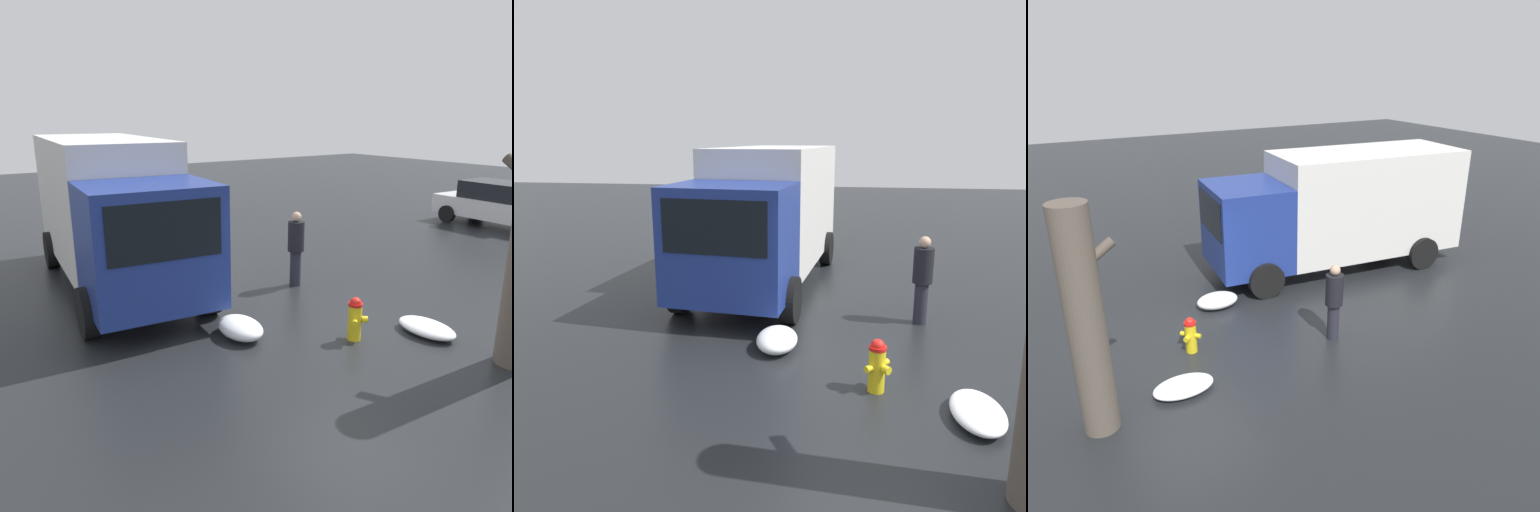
% 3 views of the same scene
% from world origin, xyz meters
% --- Properties ---
extents(ground_plane, '(60.00, 60.00, 0.00)m').
position_xyz_m(ground_plane, '(0.00, 0.00, 0.00)').
color(ground_plane, black).
extents(fire_hydrant, '(0.38, 0.38, 0.76)m').
position_xyz_m(fire_hydrant, '(-0.00, -0.00, 0.39)').
color(fire_hydrant, yellow).
rests_on(fire_hydrant, ground_plane).
extents(delivery_truck, '(7.18, 3.06, 3.21)m').
position_xyz_m(delivery_truck, '(5.17, 2.32, 1.73)').
color(delivery_truck, navy).
rests_on(delivery_truck, ground_plane).
extents(pedestrian, '(0.36, 0.36, 1.68)m').
position_xyz_m(pedestrian, '(2.79, -0.95, 0.91)').
color(pedestrian, '#23232D').
rests_on(pedestrian, ground_plane).
extents(snow_pile_by_hydrant, '(0.99, 0.67, 0.34)m').
position_xyz_m(snow_pile_by_hydrant, '(1.18, 1.55, 0.17)').
color(snow_pile_by_hydrant, white).
rests_on(snow_pile_by_hydrant, ground_plane).
extents(snow_pile_curbside, '(1.09, 0.65, 0.23)m').
position_xyz_m(snow_pile_curbside, '(-0.57, -1.21, 0.12)').
color(snow_pile_curbside, white).
rests_on(snow_pile_curbside, ground_plane).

